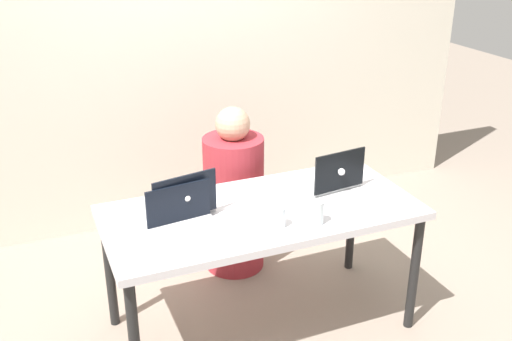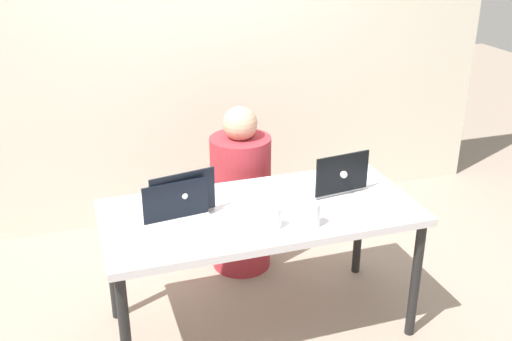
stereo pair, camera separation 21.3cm
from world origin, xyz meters
TOP-DOWN VIEW (x-y plane):
  - ground_plane at (0.00, 0.00)m, footprint 12.00×12.00m
  - back_wall at (0.00, 1.46)m, footprint 4.50×0.10m
  - desk at (0.00, 0.00)m, footprint 1.57×0.73m
  - person_at_center at (0.08, 0.63)m, footprint 0.37×0.37m
  - laptop_front_left at (-0.42, -0.07)m, footprint 0.34×0.26m
  - laptop_back_right at (0.44, 0.10)m, footprint 0.34×0.29m
  - laptop_back_left at (-0.40, 0.11)m, footprint 0.37×0.31m
  - water_glass_center at (0.00, -0.20)m, footprint 0.07×0.07m
  - water_glass_right at (0.18, -0.24)m, footprint 0.07×0.07m

SIDE VIEW (x-z plane):
  - ground_plane at x=0.00m, z-range 0.00..0.00m
  - person_at_center at x=0.08m, z-range -0.06..0.99m
  - desk at x=0.00m, z-range 0.29..1.00m
  - water_glass_center at x=0.00m, z-range 0.70..0.81m
  - laptop_front_left at x=-0.42m, z-range 0.65..0.86m
  - laptop_back_right at x=0.44m, z-range 0.64..0.87m
  - water_glass_right at x=0.18m, z-range 0.70..0.82m
  - laptop_back_left at x=-0.40m, z-range 0.64..0.88m
  - back_wall at x=0.00m, z-range 0.00..2.40m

